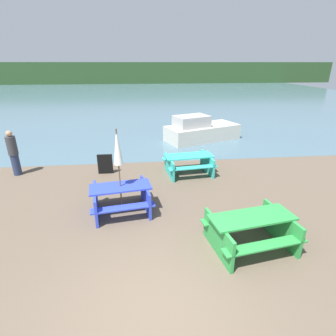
{
  "coord_description": "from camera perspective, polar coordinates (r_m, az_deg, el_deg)",
  "views": [
    {
      "loc": [
        -0.12,
        -3.16,
        3.91
      ],
      "look_at": [
        0.67,
        4.38,
        0.85
      ],
      "focal_mm": 28.0,
      "sensor_mm": 36.0,
      "label": 1
    }
  ],
  "objects": [
    {
      "name": "ground_plane",
      "position": [
        5.03,
        -2.71,
        -29.06
      ],
      "size": [
        60.0,
        60.0,
        0.0
      ],
      "primitive_type": "plane",
      "color": "brown"
    },
    {
      "name": "water",
      "position": [
        35.6,
        -5.98,
        15.54
      ],
      "size": [
        60.0,
        50.0,
        0.0
      ],
      "color": "slate",
      "rests_on": "ground_plane"
    },
    {
      "name": "far_treeline",
      "position": [
        55.42,
        -6.24,
        19.87
      ],
      "size": [
        80.0,
        1.6,
        4.0
      ],
      "color": "#284723",
      "rests_on": "water"
    },
    {
      "name": "picnic_table_green",
      "position": [
        6.28,
        17.57,
        -12.4
      ],
      "size": [
        2.07,
        1.67,
        0.78
      ],
      "rotation": [
        0.0,
        0.0,
        0.17
      ],
      "color": "green",
      "rests_on": "ground_plane"
    },
    {
      "name": "picnic_table_blue",
      "position": [
        7.41,
        -10.18,
        -6.11
      ],
      "size": [
        1.84,
        1.62,
        0.79
      ],
      "rotation": [
        0.0,
        0.0,
        0.15
      ],
      "color": "blue",
      "rests_on": "ground_plane"
    },
    {
      "name": "picnic_table_teal",
      "position": [
        9.81,
        4.51,
        1.25
      ],
      "size": [
        1.91,
        1.58,
        0.73
      ],
      "rotation": [
        0.0,
        0.0,
        0.12
      ],
      "color": "#33B7A8",
      "rests_on": "ground_plane"
    },
    {
      "name": "umbrella_white",
      "position": [
        6.87,
        -10.95,
        4.26
      ],
      "size": [
        0.25,
        0.25,
        2.38
      ],
      "color": "brown",
      "rests_on": "ground_plane"
    },
    {
      "name": "boat",
      "position": [
        14.31,
        7.05,
        8.1
      ],
      "size": [
        4.26,
        2.98,
        1.36
      ],
      "rotation": [
        0.0,
        0.0,
        0.38
      ],
      "color": "beige",
      "rests_on": "water"
    },
    {
      "name": "person",
      "position": [
        11.08,
        -30.6,
        2.8
      ],
      "size": [
        0.34,
        0.34,
        1.68
      ],
      "color": "#283351",
      "rests_on": "ground_plane"
    },
    {
      "name": "signboard",
      "position": [
        10.09,
        -13.51,
        0.84
      ],
      "size": [
        0.55,
        0.08,
        0.75
      ],
      "color": "black",
      "rests_on": "ground_plane"
    }
  ]
}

